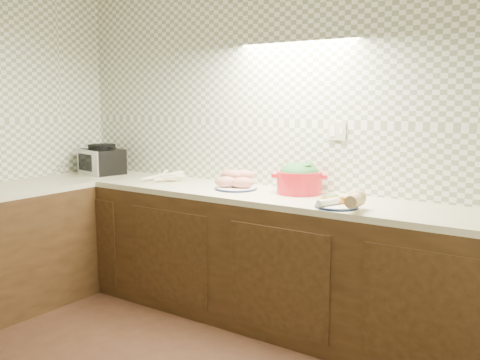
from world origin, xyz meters
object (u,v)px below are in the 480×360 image
Objects in this scene: sweet_potato_plate at (236,182)px; veg_plate at (346,201)px; toaster_oven at (102,160)px; onion_bowl at (240,181)px; dutch_oven at (299,178)px; parsnip_pile at (165,177)px.

sweet_potato_plate is 0.99× the size of veg_plate.
veg_plate is at bearing 7.97° from toaster_oven.
onion_bowl is 0.50m from dutch_oven.
parsnip_pile is at bearing 173.19° from veg_plate.
onion_bowl is 1.01m from veg_plate.
sweet_potato_plate is (0.68, -0.00, 0.02)m from parsnip_pile.
dutch_oven reaches higher than onion_bowl.
veg_plate is at bearing -11.53° from sweet_potato_plate.
veg_plate is at bearing -17.24° from onion_bowl.
veg_plate reaches higher than parsnip_pile.
sweet_potato_plate reaches higher than onion_bowl.
sweet_potato_plate is 2.18× the size of onion_bowl.
dutch_oven is at bearing -1.11° from onion_bowl.
onion_bowl is 0.45× the size of veg_plate.
toaster_oven is at bearing -179.60° from parsnip_pile.
sweet_potato_plate is at bearing 167.91° from dutch_oven.
parsnip_pile is 0.64m from onion_bowl.
toaster_oven is 1.85m from dutch_oven.
toaster_oven is at bearing -179.95° from sweet_potato_plate.
onion_bowl is 0.34× the size of dutch_oven.
toaster_oven is 1.32× the size of veg_plate.
onion_bowl is at bearing 9.64° from parsnip_pile.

